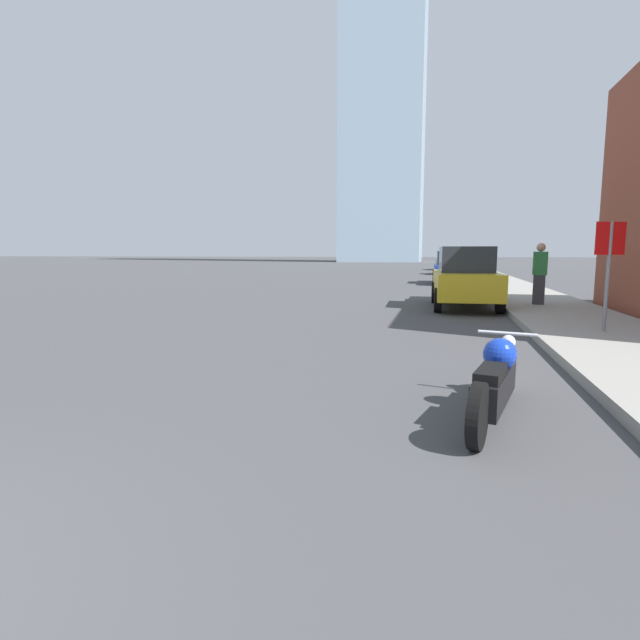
# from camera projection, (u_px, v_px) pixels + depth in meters

# --- Properties ---
(sidewalk) EXTENTS (2.63, 240.00, 0.15)m
(sidewalk) POSITION_uv_depth(u_px,v_px,m) (481.00, 273.00, 38.62)
(sidewalk) COLOR gray
(sidewalk) RESTS_ON ground_plane
(distant_tower) EXTENTS (14.11, 14.11, 81.68)m
(distant_tower) POSITION_uv_depth(u_px,v_px,m) (385.00, 26.00, 86.80)
(distant_tower) COLOR #9EB7CC
(distant_tower) RESTS_ON ground_plane
(motorcycle) EXTENTS (0.82, 2.28, 0.75)m
(motorcycle) POSITION_uv_depth(u_px,v_px,m) (495.00, 380.00, 4.89)
(motorcycle) COLOR black
(motorcycle) RESTS_ON ground_plane
(parked_car_yellow) EXTENTS (1.95, 4.38, 1.78)m
(parked_car_yellow) POSITION_uv_depth(u_px,v_px,m) (465.00, 278.00, 14.59)
(parked_car_yellow) COLOR gold
(parked_car_yellow) RESTS_ON ground_plane
(parked_car_blue) EXTENTS (1.92, 4.50, 1.70)m
(parked_car_blue) POSITION_uv_depth(u_px,v_px,m) (451.00, 267.00, 26.16)
(parked_car_blue) COLOR #1E3899
(parked_car_blue) RESTS_ON ground_plane
(parked_car_red) EXTENTS (1.89, 3.91, 1.60)m
(parked_car_red) POSITION_uv_depth(u_px,v_px,m) (449.00, 264.00, 37.65)
(parked_car_red) COLOR red
(parked_car_red) RESTS_ON ground_plane
(parked_car_green) EXTENTS (1.88, 4.21, 1.60)m
(parked_car_green) POSITION_uv_depth(u_px,v_px,m) (446.00, 261.00, 47.55)
(parked_car_green) COLOR #1E6B33
(parked_car_green) RESTS_ON ground_plane
(stop_sign) EXTENTS (0.57, 0.26, 2.02)m
(stop_sign) POSITION_uv_depth(u_px,v_px,m) (609.00, 257.00, 9.17)
(stop_sign) COLOR slate
(stop_sign) RESTS_ON sidewalk
(pedestrian) EXTENTS (0.36, 0.24, 1.73)m
(pedestrian) POSITION_uv_depth(u_px,v_px,m) (540.00, 273.00, 14.11)
(pedestrian) COLOR #38383D
(pedestrian) RESTS_ON sidewalk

